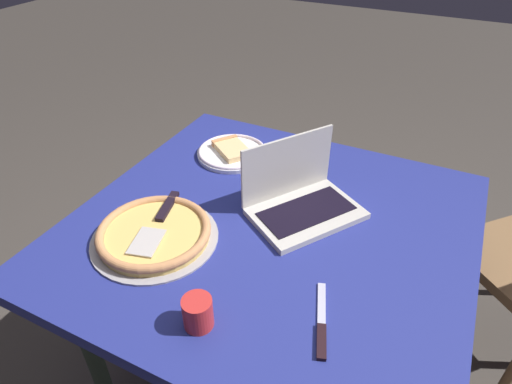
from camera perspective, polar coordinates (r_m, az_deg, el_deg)
The scene contains 7 objects.
ground_plane at distance 1.83m, azimuth 1.47°, elevation -22.94°, with size 12.00×12.00×0.00m, color #403A34.
dining_table at distance 1.28m, azimuth 1.95°, elevation -6.57°, with size 1.09×1.05×0.77m.
laptop at distance 1.26m, azimuth 5.80°, elevation -0.76°, with size 0.35×0.37×0.21m.
pizza_plate at distance 1.54m, azimuth -3.12°, elevation 5.29°, with size 0.25×0.25×0.04m.
pizza_tray at distance 1.21m, azimuth -13.19°, elevation -5.26°, with size 0.34×0.34×0.04m.
table_knife at distance 1.00m, azimuth 8.59°, elevation -17.07°, with size 0.09×0.20×0.01m.
drink_cup at distance 0.98m, azimuth -7.65°, elevation -15.37°, with size 0.07×0.07×0.08m.
Camera 1 is at (0.38, -0.87, 1.56)m, focal length 30.51 mm.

